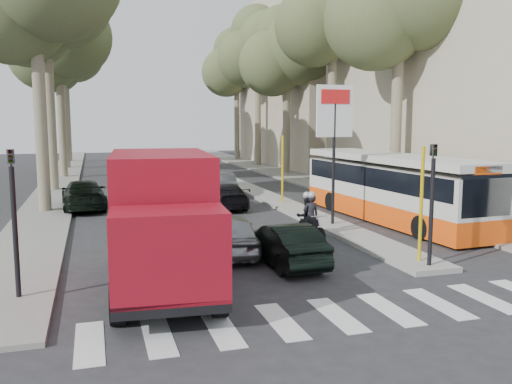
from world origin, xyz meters
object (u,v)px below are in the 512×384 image
(red_truck, at_px, (162,218))
(motorcycle, at_px, (309,218))
(city_bus, at_px, (392,186))
(silver_hatchback, at_px, (230,234))
(dark_hatchback, at_px, (285,244))

(red_truck, xyz_separation_m, motorcycle, (5.67, 4.13, -1.00))
(red_truck, relative_size, city_bus, 0.60)
(silver_hatchback, bearing_deg, red_truck, 55.61)
(city_bus, distance_m, motorcycle, 5.31)
(red_truck, bearing_deg, city_bus, 36.19)
(dark_hatchback, height_order, red_truck, red_truck)
(silver_hatchback, bearing_deg, city_bus, -149.32)
(dark_hatchback, distance_m, red_truck, 4.10)
(silver_hatchback, xyz_separation_m, motorcycle, (3.20, 1.25, 0.15))
(motorcycle, bearing_deg, red_truck, -146.84)
(red_truck, height_order, city_bus, red_truck)
(city_bus, bearing_deg, silver_hatchback, -159.14)
(red_truck, relative_size, motorcycle, 3.14)
(dark_hatchback, relative_size, city_bus, 0.34)
(city_bus, xyz_separation_m, motorcycle, (-4.71, -2.35, -0.70))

